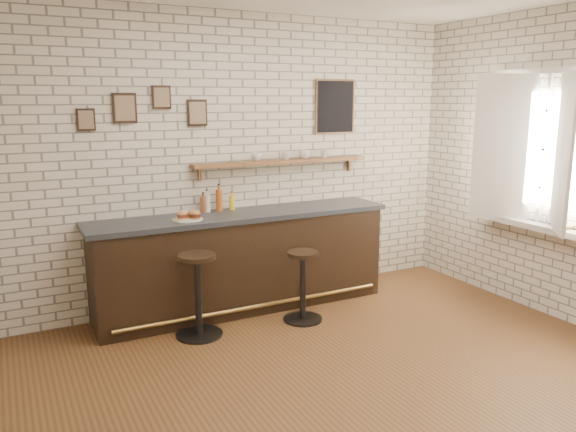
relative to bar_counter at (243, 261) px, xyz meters
name	(u,v)px	position (x,y,z in m)	size (l,w,h in m)	color
ground	(345,373)	(0.15, -1.70, -0.51)	(5.00, 5.00, 0.00)	brown
bar_counter	(243,261)	(0.00, 0.00, 0.00)	(3.10, 0.65, 1.01)	black
sandwich_plate	(188,219)	(-0.59, -0.08, 0.51)	(0.28, 0.28, 0.01)	white
ciabatta_sandwich	(189,215)	(-0.58, -0.08, 0.55)	(0.26, 0.19, 0.08)	tan
potato_chips	(186,219)	(-0.61, -0.08, 0.52)	(0.25, 0.18, 0.00)	gold
bitters_bottle_brown	(203,204)	(-0.34, 0.20, 0.59)	(0.06, 0.06, 0.21)	brown
bitters_bottle_white	(207,203)	(-0.30, 0.20, 0.60)	(0.06, 0.06, 0.23)	beige
bitters_bottle_amber	(219,200)	(-0.17, 0.20, 0.62)	(0.07, 0.07, 0.28)	#AC511B
condiment_bottle_yellow	(232,202)	(-0.03, 0.20, 0.58)	(0.06, 0.06, 0.19)	yellow
bar_stool_left	(198,292)	(-0.64, -0.46, -0.09)	(0.43, 0.43, 0.77)	black
bar_stool_right	(303,284)	(0.38, -0.58, -0.13)	(0.39, 0.39, 0.70)	black
wall_shelf	(282,162)	(0.55, 0.20, 0.97)	(2.00, 0.18, 0.18)	brown
shelf_cup_a	(257,157)	(0.26, 0.20, 1.04)	(0.11, 0.11, 0.09)	white
shelf_cup_b	(286,156)	(0.60, 0.20, 1.03)	(0.09, 0.09, 0.08)	white
shelf_cup_c	(305,154)	(0.82, 0.20, 1.04)	(0.12, 0.12, 0.09)	white
shelf_cup_d	(325,154)	(1.08, 0.20, 1.03)	(0.09, 0.09, 0.08)	white
back_wall_decor	(264,108)	(0.38, 0.28, 1.54)	(2.96, 0.02, 0.56)	black
window_sill	(533,225)	(2.55, -1.40, 0.39)	(0.20, 1.35, 0.06)	white
casement_window	(537,150)	(2.51, -1.40, 1.14)	(0.40, 1.30, 1.56)	white
book_lower	(556,227)	(2.53, -1.68, 0.43)	(0.15, 0.20, 0.02)	tan
book_upper	(557,225)	(2.53, -1.69, 0.45)	(0.15, 0.21, 0.02)	tan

